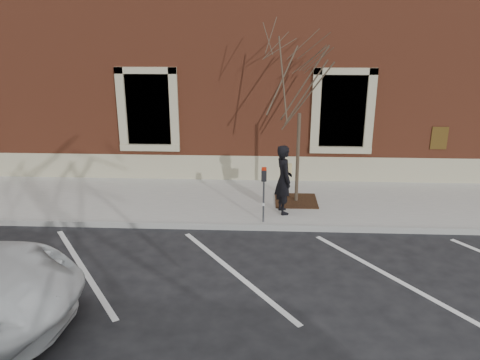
{
  "coord_description": "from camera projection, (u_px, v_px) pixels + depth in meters",
  "views": [
    {
      "loc": [
        0.55,
        -10.83,
        4.89
      ],
      "look_at": [
        0.0,
        0.6,
        1.1
      ],
      "focal_mm": 35.0,
      "sensor_mm": 36.0,
      "label": 1
    }
  ],
  "objects": [
    {
      "name": "tree_grate",
      "position": [
        296.0,
        201.0,
        13.25
      ],
      "size": [
        1.18,
        1.18,
        0.03
      ],
      "primitive_type": "cube",
      "color": "#372311",
      "rests_on": "sidewalk_near"
    },
    {
      "name": "parking_meter",
      "position": [
        264.0,
        185.0,
        11.55
      ],
      "size": [
        0.13,
        0.1,
        1.44
      ],
      "rotation": [
        0.0,
        0.0,
        -0.44
      ],
      "color": "#595B60",
      "rests_on": "sidewalk_near"
    },
    {
      "name": "sapling",
      "position": [
        301.0,
        87.0,
        12.26
      ],
      "size": [
        2.74,
        2.74,
        4.57
      ],
      "color": "#4B3D2D",
      "rests_on": "sidewalk_near"
    },
    {
      "name": "building_civic",
      "position": [
        249.0,
        50.0,
        17.91
      ],
      "size": [
        40.0,
        8.62,
        8.0
      ],
      "color": "brown",
      "rests_on": "ground"
    },
    {
      "name": "ground",
      "position": [
        239.0,
        229.0,
        11.83
      ],
      "size": [
        120.0,
        120.0,
        0.0
      ],
      "primitive_type": "plane",
      "color": "#28282B",
      "rests_on": "ground"
    },
    {
      "name": "parking_stripes",
      "position": [
        234.0,
        272.0,
        9.74
      ],
      "size": [
        28.0,
        4.4,
        0.01
      ],
      "primitive_type": null,
      "color": "silver",
      "rests_on": "ground"
    },
    {
      "name": "sidewalk_near",
      "position": [
        242.0,
        201.0,
        13.46
      ],
      "size": [
        40.0,
        3.5,
        0.15
      ],
      "primitive_type": "cube",
      "color": "#BBB6AF",
      "rests_on": "ground"
    },
    {
      "name": "man",
      "position": [
        284.0,
        180.0,
        12.19
      ],
      "size": [
        0.59,
        0.76,
        1.84
      ],
      "primitive_type": "imported",
      "rotation": [
        0.0,
        0.0,
        1.82
      ],
      "color": "black",
      "rests_on": "sidewalk_near"
    },
    {
      "name": "curb_near",
      "position": [
        239.0,
        227.0,
        11.76
      ],
      "size": [
        40.0,
        0.12,
        0.15
      ],
      "primitive_type": "cube",
      "color": "#9E9E99",
      "rests_on": "ground"
    }
  ]
}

